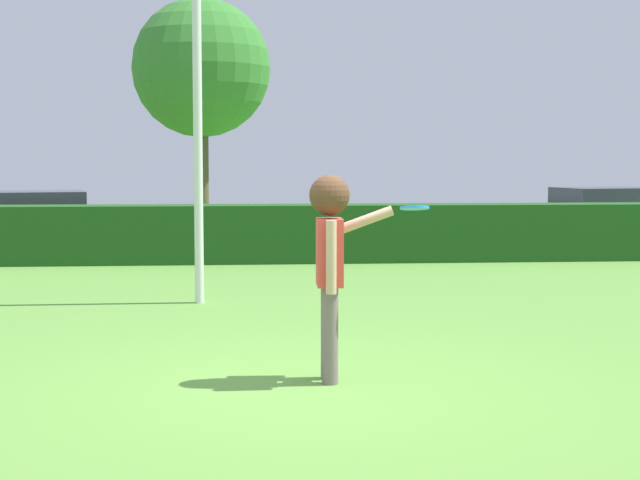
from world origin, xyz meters
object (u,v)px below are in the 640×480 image
at_px(frisbee, 415,208).
at_px(lamppost, 197,37).
at_px(person, 331,249).
at_px(parked_car_white, 605,211).
at_px(parked_car_red, 32,218).
at_px(maple_tree, 201,69).

height_order(frisbee, lamppost, lamppost).
distance_m(frisbee, lamppost, 5.51).
height_order(person, parked_car_white, person).
xyz_separation_m(person, lamppost, (-1.34, 4.67, 2.38)).
distance_m(frisbee, parked_car_red, 13.88).
distance_m(lamppost, parked_car_red, 9.19).
relative_size(parked_car_white, maple_tree, 0.75).
bearing_deg(frisbee, maple_tree, 98.59).
bearing_deg(person, lamppost, 105.95).
relative_size(parked_car_red, maple_tree, 0.75).
relative_size(parked_car_red, parked_car_white, 1.00).
xyz_separation_m(parked_car_red, maple_tree, (3.45, 3.91, 3.52)).
relative_size(person, lamppost, 0.28).
bearing_deg(person, frisbee, -1.64).
height_order(lamppost, parked_car_red, lamppost).
bearing_deg(lamppost, person, -74.05).
distance_m(frisbee, parked_car_white, 15.88).
distance_m(person, maple_tree, 16.79).
bearing_deg(parked_car_red, maple_tree, 48.55).
bearing_deg(maple_tree, lamppost, -87.94).
bearing_deg(parked_car_white, maple_tree, 166.58).
distance_m(person, parked_car_white, 16.19).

